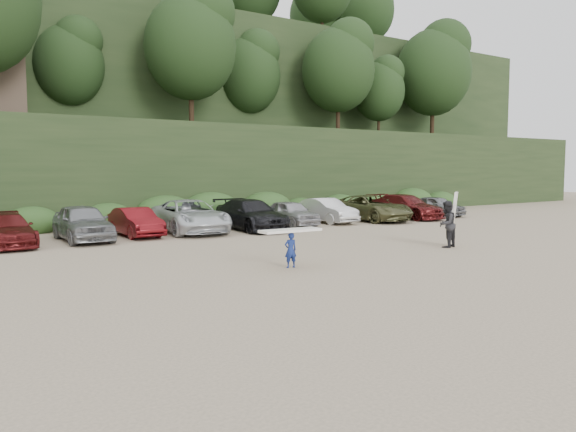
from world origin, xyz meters
TOP-DOWN VIEW (x-y plane):
  - ground at (0.00, 0.00)m, footprint 120.00×120.00m
  - hillside_backdrop at (-0.26, 35.93)m, footprint 90.00×41.50m
  - parked_cars at (-1.42, 9.96)m, footprint 36.54×6.51m
  - child_surfer at (-3.94, -0.82)m, footprint 2.13×0.65m
  - adult_surfer at (4.03, -0.54)m, footprint 1.43×0.93m

SIDE VIEW (x-z plane):
  - ground at x=0.00m, z-range 0.00..0.00m
  - parked_cars at x=-1.42m, z-range -0.07..1.58m
  - child_surfer at x=-3.94m, z-range 0.23..1.49m
  - adult_surfer at x=4.03m, z-range -0.16..2.10m
  - hillside_backdrop at x=-0.26m, z-range -2.78..25.22m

